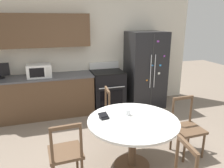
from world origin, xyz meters
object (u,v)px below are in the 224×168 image
Objects in this scene: microwave at (39,70)px; wallet at (104,116)px; dining_chair_left at (66,153)px; dining_chair_right at (187,128)px; dining_chair_far at (116,113)px; candle_glass at (128,113)px; oven_range at (108,90)px; refrigerator at (145,70)px.

wallet is (0.85, -2.01, -0.27)m from microwave.
dining_chair_left is at bearing -157.78° from wallet.
dining_chair_right is at bearing -5.25° from wallet.
wallet is (-0.44, -0.76, 0.33)m from dining_chair_far.
candle_glass is at bearing 11.30° from dining_chair_left.
microwave reaches higher than dining_chair_right.
dining_chair_far is at bearing -44.06° from microwave.
dining_chair_left is 0.69m from wallet.
candle_glass is (-0.07, -0.77, 0.34)m from dining_chair_far.
dining_chair_right reaches higher than wallet.
wallet is at bearing -23.68° from dining_chair_far.
candle_glass is at bearing -0.21° from wallet.
dining_chair_right is at bearing 50.73° from dining_chair_far.
dining_chair_far is at bearing 42.20° from dining_chair_left.
dining_chair_far is (1.28, -1.24, -0.60)m from microwave.
dining_chair_far is at bearing 84.43° from candle_glass.
wallet is (0.57, 0.23, 0.33)m from dining_chair_left.
microwave is 2.33m from dining_chair_left.
oven_range is at bearing 59.05° from dining_chair_left.
microwave is 3.09m from dining_chair_right.
microwave reaches higher than wallet.
oven_range is 1.59m from microwave.
dining_chair_left is 6.16× the size of wallet.
microwave is 2.36m from candle_glass.
dining_chair_left reaches higher than wallet.
dining_chair_far reaches higher than candle_glass.
oven_range reaches higher than wallet.
oven_range is at bearing 176.99° from dining_chair_far.
wallet is (-0.36, 0.00, -0.01)m from candle_glass.
dining_chair_left is (0.28, -2.24, -0.60)m from microwave.
oven_range is 2.11m from wallet.
wallet is (-1.31, 0.12, 0.33)m from dining_chair_right.
dining_chair_left is at bearing -134.36° from refrigerator.
dining_chair_left is (-1.00, -1.00, 0.00)m from dining_chair_far.
oven_range is 2.03m from candle_glass.
microwave reaches higher than dining_chair_left.
microwave is 5.62× the size of candle_glass.
microwave is 0.54× the size of dining_chair_left.
dining_chair_right is (2.16, -2.13, -0.60)m from microwave.
candle_glass is (-0.27, -1.99, 0.30)m from oven_range.
refrigerator reaches higher than microwave.
candle_glass is (1.21, -2.01, -0.26)m from microwave.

